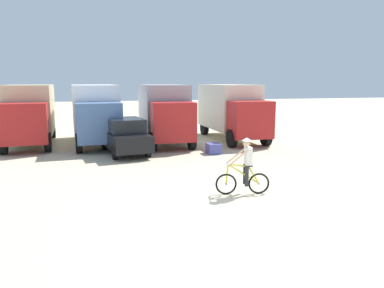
% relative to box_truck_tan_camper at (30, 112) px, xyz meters
% --- Properties ---
extents(ground_plane, '(120.00, 120.00, 0.00)m').
position_rel_box_truck_tan_camper_xyz_m(ground_plane, '(7.01, -12.94, -1.87)').
color(ground_plane, beige).
extents(box_truck_tan_camper, '(2.75, 6.87, 3.35)m').
position_rel_box_truck_tan_camper_xyz_m(box_truck_tan_camper, '(0.00, 0.00, 0.00)').
color(box_truck_tan_camper, '#CCB78E').
rests_on(box_truck_tan_camper, ground).
extents(box_truck_avon_van, '(2.79, 6.89, 3.35)m').
position_rel_box_truck_tan_camper_xyz_m(box_truck_avon_van, '(3.56, -0.62, 0.00)').
color(box_truck_avon_van, white).
rests_on(box_truck_avon_van, ground).
extents(box_truck_grey_hauler, '(2.51, 6.80, 3.35)m').
position_rel_box_truck_tan_camper_xyz_m(box_truck_grey_hauler, '(7.47, -1.07, 0.00)').
color(box_truck_grey_hauler, '#9E9EA3').
rests_on(box_truck_grey_hauler, ground).
extents(box_truck_cream_rv, '(2.47, 6.78, 3.35)m').
position_rel_box_truck_tan_camper_xyz_m(box_truck_cream_rv, '(11.65, -1.09, 0.00)').
color(box_truck_cream_rv, beige).
rests_on(box_truck_cream_rv, ground).
extents(sedan_parked, '(2.38, 4.42, 1.76)m').
position_rel_box_truck_tan_camper_xyz_m(sedan_parked, '(4.95, -4.08, -0.99)').
color(sedan_parked, black).
rests_on(sedan_parked, ground).
extents(cyclist_orange_shirt, '(1.71, 0.55, 1.82)m').
position_rel_box_truck_tan_camper_xyz_m(cyclist_orange_shirt, '(8.08, -11.78, -1.03)').
color(cyclist_orange_shirt, black).
rests_on(cyclist_orange_shirt, ground).
extents(supply_crate, '(0.66, 0.73, 0.51)m').
position_rel_box_truck_tan_camper_xyz_m(supply_crate, '(9.20, -5.19, -1.62)').
color(supply_crate, '#4C5199').
rests_on(supply_crate, ground).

